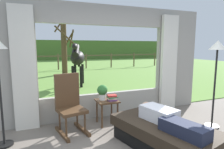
{
  "coord_description": "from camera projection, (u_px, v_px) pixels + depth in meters",
  "views": [
    {
      "loc": [
        -1.48,
        -1.91,
        1.63
      ],
      "look_at": [
        0.0,
        1.8,
        1.05
      ],
      "focal_mm": 30.89,
      "sensor_mm": 36.0,
      "label": 1
    }
  ],
  "objects": [
    {
      "name": "back_wall_with_window",
      "position": [
        105.0,
        63.0,
        4.43
      ],
      "size": [
        5.2,
        0.12,
        2.55
      ],
      "color": "#9E998E",
      "rests_on": "ground_plane"
    },
    {
      "name": "pasture_tree",
      "position": [
        64.0,
        45.0,
        11.17
      ],
      "size": [
        1.38,
        1.43,
        3.67
      ],
      "color": "#4C3823",
      "rests_on": "outdoor_pasture_lawn"
    },
    {
      "name": "side_table",
      "position": [
        107.0,
        104.0,
        4.04
      ],
      "size": [
        0.44,
        0.44,
        0.52
      ],
      "color": "#4C331E",
      "rests_on": "ground_plane"
    },
    {
      "name": "recliner_sofa",
      "position": [
        163.0,
        135.0,
        3.09
      ],
      "size": [
        1.28,
        1.87,
        0.42
      ],
      "rotation": [
        0.0,
        0.0,
        0.24
      ],
      "color": "black",
      "rests_on": "ground_plane"
    },
    {
      "name": "horse",
      "position": [
        77.0,
        58.0,
        7.86
      ],
      "size": [
        0.9,
        1.81,
        1.73
      ],
      "rotation": [
        0.0,
        0.0,
        2.84
      ],
      "color": "black",
      "rests_on": "outdoor_pasture_lawn"
    },
    {
      "name": "book_stack",
      "position": [
        112.0,
        98.0,
        4.0
      ],
      "size": [
        0.22,
        0.17,
        0.12
      ],
      "color": "#59336B",
      "rests_on": "side_table"
    },
    {
      "name": "floor_lamp_right",
      "position": [
        217.0,
        58.0,
        3.75
      ],
      "size": [
        0.32,
        0.32,
        1.75
      ],
      "color": "black",
      "rests_on": "ground_plane"
    },
    {
      "name": "outdoor_pasture_lawn",
      "position": [
        57.0,
        68.0,
        14.64
      ],
      "size": [
        36.0,
        21.68,
        0.02
      ],
      "primitive_type": "cube",
      "color": "olive",
      "rests_on": "ground_plane"
    },
    {
      "name": "distant_hill_ridge",
      "position": [
        48.0,
        50.0,
        23.51
      ],
      "size": [
        36.0,
        2.0,
        2.4
      ],
      "primitive_type": "cube",
      "color": "#496A2D",
      "rests_on": "ground_plane"
    },
    {
      "name": "reclining_person",
      "position": [
        166.0,
        118.0,
        3.0
      ],
      "size": [
        0.47,
        1.42,
        0.22
      ],
      "rotation": [
        0.0,
        0.0,
        0.24
      ],
      "color": "silver",
      "rests_on": "recliner_sofa"
    },
    {
      "name": "curtain_panel_left",
      "position": [
        24.0,
        69.0,
        3.69
      ],
      "size": [
        0.44,
        0.1,
        2.4
      ],
      "primitive_type": "cube",
      "color": "silver",
      "rests_on": "ground_plane"
    },
    {
      "name": "pasture_fence_line",
      "position": [
        58.0,
        59.0,
        13.49
      ],
      "size": [
        16.1,
        0.1,
        1.1
      ],
      "color": "brown",
      "rests_on": "outdoor_pasture_lawn"
    },
    {
      "name": "potted_plant",
      "position": [
        102.0,
        91.0,
        4.03
      ],
      "size": [
        0.22,
        0.22,
        0.32
      ],
      "color": "silver",
      "rests_on": "side_table"
    },
    {
      "name": "curtain_panel_right",
      "position": [
        169.0,
        64.0,
        4.93
      ],
      "size": [
        0.44,
        0.1,
        2.4
      ],
      "primitive_type": "cube",
      "color": "silver",
      "rests_on": "ground_plane"
    },
    {
      "name": "rocking_chair",
      "position": [
        70.0,
        104.0,
        3.68
      ],
      "size": [
        0.59,
        0.76,
        1.12
      ],
      "rotation": [
        0.0,
        0.0,
        0.2
      ],
      "color": "#4C331E",
      "rests_on": "ground_plane"
    }
  ]
}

